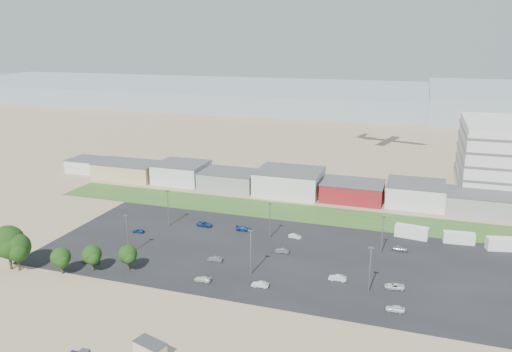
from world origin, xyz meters
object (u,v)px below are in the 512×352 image
at_px(parked_car_8, 400,249).
at_px(parked_car_10, 91,260).
at_px(portable_shed, 150,349).
at_px(parked_car_7, 282,251).
at_px(parked_car_5, 139,231).
at_px(tree_far_left, 8,245).
at_px(box_trailer_a, 412,232).
at_px(parked_car_13, 260,284).
at_px(parked_car_0, 394,286).
at_px(parked_car_1, 338,278).
at_px(parked_car_9, 205,224).
at_px(parked_car_6, 244,228).
at_px(parked_car_3, 203,279).
at_px(parked_car_4, 215,259).
at_px(parked_car_11, 295,236).
at_px(parked_car_2, 395,308).

xyz_separation_m(parked_car_8, parked_car_10, (-70.41, -30.62, -0.04)).
distance_m(portable_shed, parked_car_7, 49.07).
bearing_deg(parked_car_5, tree_far_left, -32.65).
xyz_separation_m(box_trailer_a, parked_car_13, (-30.41, -39.46, -1.01)).
bearing_deg(parked_car_7, box_trailer_a, 122.37).
height_order(parked_car_0, parked_car_1, parked_car_1).
relative_size(parked_car_9, parked_car_13, 1.21).
bearing_deg(box_trailer_a, parked_car_0, -86.44).
xyz_separation_m(tree_far_left, parked_car_6, (43.63, 39.89, -5.42)).
bearing_deg(parked_car_8, parked_car_3, 128.47).
height_order(parked_car_4, parked_car_11, parked_car_4).
distance_m(parked_car_6, parked_car_13, 33.10).
xyz_separation_m(parked_car_0, parked_car_6, (-42.22, 21.45, 0.06)).
relative_size(parked_car_4, parked_car_7, 1.04).
distance_m(box_trailer_a, parked_car_3, 59.72).
relative_size(parked_car_2, parked_car_10, 0.88).
height_order(box_trailer_a, parked_car_2, box_trailer_a).
bearing_deg(parked_car_1, parked_car_8, 146.92).
height_order(parked_car_2, parked_car_7, parked_car_2).
bearing_deg(parked_car_4, parked_car_8, 109.51).
bearing_deg(parked_car_5, portable_shed, 29.59).
relative_size(parked_car_3, parked_car_6, 0.85).
xyz_separation_m(parked_car_6, parked_car_13, (14.44, -29.78, -0.03)).
relative_size(parked_car_5, parked_car_13, 0.86).
bearing_deg(parked_car_7, parked_car_3, -33.98).
height_order(parked_car_1, parked_car_13, parked_car_1).
bearing_deg(parked_car_7, parked_car_1, 54.53).
relative_size(box_trailer_a, parked_car_1, 2.18).
distance_m(parked_car_1, parked_car_13, 17.56).
distance_m(parked_car_3, parked_car_4, 10.56).
relative_size(parked_car_0, parked_car_6, 0.95).
relative_size(parked_car_4, parked_car_8, 0.94).
relative_size(portable_shed, parked_car_7, 1.63).
xyz_separation_m(parked_car_9, parked_car_13, (26.28, -29.44, -0.01)).
height_order(tree_far_left, parked_car_11, tree_far_left).
relative_size(parked_car_4, parked_car_5, 1.11).
bearing_deg(parked_car_0, parked_car_6, -121.06).
xyz_separation_m(parked_car_3, parked_car_8, (40.99, 30.87, 0.10)).
bearing_deg(parked_car_0, tree_far_left, -82.00).
distance_m(parked_car_4, parked_car_5, 29.26).
bearing_deg(parked_car_5, parked_car_13, 61.81).
relative_size(parked_car_6, parked_car_13, 1.20).
relative_size(parked_car_7, parked_car_11, 1.00).
bearing_deg(parked_car_9, parked_car_2, -114.46).
relative_size(parked_car_4, parked_car_6, 0.80).
xyz_separation_m(parked_car_0, parked_car_13, (-27.79, -8.33, 0.02)).
distance_m(parked_car_6, parked_car_7, 18.03).
relative_size(box_trailer_a, parked_car_10, 2.05).
distance_m(parked_car_8, parked_car_13, 40.54).
bearing_deg(parked_car_11, parked_car_2, -133.50).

